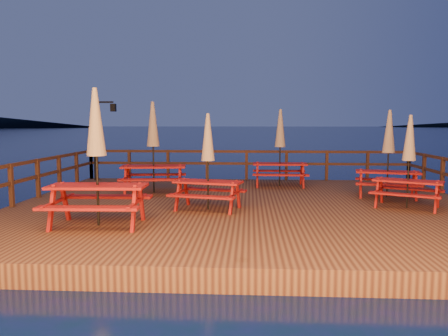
# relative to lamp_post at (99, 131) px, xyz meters

# --- Properties ---
(ground) EXTENTS (500.00, 500.00, 0.00)m
(ground) POSITION_rel_lamp_post_xyz_m (5.39, -4.55, -2.20)
(ground) COLOR black
(ground) RESTS_ON ground
(deck) EXTENTS (12.00, 10.00, 0.40)m
(deck) POSITION_rel_lamp_post_xyz_m (5.39, -4.55, -2.00)
(deck) COLOR #412015
(deck) RESTS_ON ground
(deck_piles) EXTENTS (11.44, 9.44, 1.40)m
(deck_piles) POSITION_rel_lamp_post_xyz_m (5.39, -4.55, -2.50)
(deck_piles) COLOR #3A1E12
(deck_piles) RESTS_ON ground
(railing) EXTENTS (11.80, 9.75, 1.10)m
(railing) POSITION_rel_lamp_post_xyz_m (5.39, -2.77, -1.03)
(railing) COLOR #3A1E12
(railing) RESTS_ON deck
(lamp_post) EXTENTS (0.85, 0.18, 3.00)m
(lamp_post) POSITION_rel_lamp_post_xyz_m (0.00, 0.00, 0.00)
(lamp_post) COLOR black
(lamp_post) RESTS_ON deck
(picnic_table_0) EXTENTS (2.03, 1.90, 2.30)m
(picnic_table_0) POSITION_rel_lamp_post_xyz_m (9.43, -4.75, -0.60)
(picnic_table_0) COLOR maroon
(picnic_table_0) RESTS_ON deck
(picnic_table_1) EXTENTS (1.81, 1.49, 2.55)m
(picnic_table_1) POSITION_rel_lamp_post_xyz_m (6.51, -1.21, -0.47)
(picnic_table_1) COLOR maroon
(picnic_table_1) RESTS_ON deck
(picnic_table_2) EXTENTS (2.08, 1.79, 2.73)m
(picnic_table_2) POSITION_rel_lamp_post_xyz_m (2.61, -2.79, -0.38)
(picnic_table_2) COLOR maroon
(picnic_table_2) RESTS_ON deck
(picnic_table_3) EXTENTS (2.02, 1.69, 2.81)m
(picnic_table_3) POSITION_rel_lamp_post_xyz_m (2.40, -7.06, -0.34)
(picnic_table_3) COLOR maroon
(picnic_table_3) RESTS_ON deck
(picnic_table_4) EXTENTS (2.00, 1.77, 2.47)m
(picnic_table_4) POSITION_rel_lamp_post_xyz_m (9.41, -3.19, -0.51)
(picnic_table_4) COLOR maroon
(picnic_table_4) RESTS_ON deck
(picnic_table_5) EXTENTS (1.89, 1.67, 2.33)m
(picnic_table_5) POSITION_rel_lamp_post_xyz_m (4.50, -5.27, -0.58)
(picnic_table_5) COLOR maroon
(picnic_table_5) RESTS_ON deck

